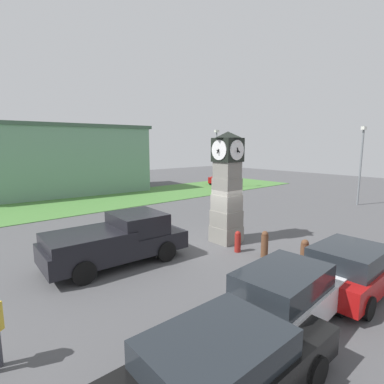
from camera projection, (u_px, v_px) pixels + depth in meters
name	position (u px, v px, depth m)	size (l,w,h in m)	color
ground_plane	(215.00, 243.00, 14.06)	(73.81, 73.81, 0.00)	#4C4C4F
clock_tower	(227.00, 189.00, 13.80)	(1.40, 1.46, 5.13)	gray
bollard_near_tower	(238.00, 241.00, 12.77)	(0.27, 0.27, 0.92)	maroon
bollard_mid_row	(265.00, 244.00, 12.18)	(0.29, 0.29, 1.09)	brown
bollard_far_row	(304.00, 253.00, 11.18)	(0.31, 0.31, 1.07)	brown
car_navy_sedan	(226.00, 364.00, 5.28)	(4.54, 2.04, 1.39)	black
car_near_tower	(287.00, 296.00, 7.50)	(4.49, 2.08, 1.58)	silver
car_by_building	(351.00, 269.00, 9.19)	(3.98, 2.03, 1.54)	#A51111
car_end_of_row	(222.00, 178.00, 34.86)	(4.34, 3.42, 1.45)	#A51111
pickup_truck	(117.00, 240.00, 11.52)	(5.45, 2.51, 1.85)	black
street_lamp_near_road	(216.00, 155.00, 30.84)	(0.50, 0.24, 6.03)	slate
street_lamp_far_side	(361.00, 160.00, 22.30)	(0.50, 0.24, 5.87)	slate
warehouse_blue_far	(47.00, 160.00, 27.44)	(18.37, 9.12, 6.34)	gray
grass_verge_far	(94.00, 202.00, 24.05)	(44.28, 7.95, 0.04)	#477A38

